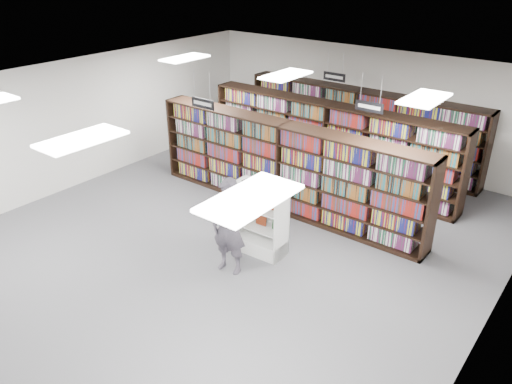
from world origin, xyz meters
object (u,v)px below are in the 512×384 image
Objects in this scene: endcap_display at (261,229)px; open_book at (261,183)px; bookshelf_row_near at (284,167)px; shopper at (229,226)px.

endcap_display is 1.02m from open_book.
open_book is (0.70, -1.79, 0.46)m from bookshelf_row_near.
bookshelf_row_near is 2.78m from shopper.
shopper is at bearing -96.23° from endcap_display.
shopper is (-0.03, -0.91, -0.56)m from open_book.
bookshelf_row_near reaches higher than endcap_display.
endcap_display is at bearing 76.87° from shopper.
endcap_display is 1.93× the size of open_book.
shopper is at bearing -76.00° from bookshelf_row_near.
endcap_display is at bearing -68.09° from bookshelf_row_near.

